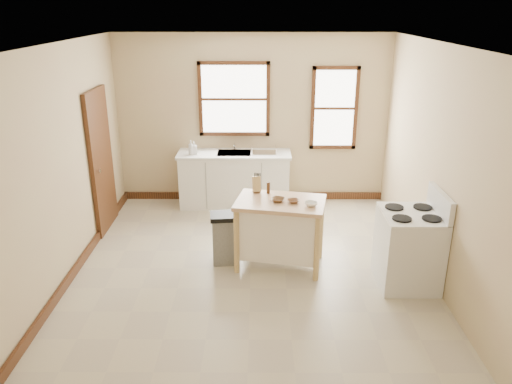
% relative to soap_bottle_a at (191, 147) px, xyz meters
% --- Properties ---
extents(floor, '(5.00, 5.00, 0.00)m').
position_rel_soap_bottle_a_xyz_m(floor, '(0.99, -2.10, -1.04)').
color(floor, '#AEA28A').
rests_on(floor, ground).
extents(ceiling, '(5.00, 5.00, 0.00)m').
position_rel_soap_bottle_a_xyz_m(ceiling, '(0.99, -2.10, 1.76)').
color(ceiling, white).
rests_on(ceiling, ground).
extents(wall_back, '(4.50, 0.04, 2.80)m').
position_rel_soap_bottle_a_xyz_m(wall_back, '(0.99, 0.40, 0.36)').
color(wall_back, tan).
rests_on(wall_back, ground).
extents(wall_left, '(0.04, 5.00, 2.80)m').
position_rel_soap_bottle_a_xyz_m(wall_left, '(-1.26, -2.10, 0.36)').
color(wall_left, tan).
rests_on(wall_left, ground).
extents(wall_right, '(0.04, 5.00, 2.80)m').
position_rel_soap_bottle_a_xyz_m(wall_right, '(3.24, -2.10, 0.36)').
color(wall_right, tan).
rests_on(wall_right, ground).
extents(window_main, '(1.17, 0.06, 1.22)m').
position_rel_soap_bottle_a_xyz_m(window_main, '(0.69, 0.38, 0.71)').
color(window_main, black).
rests_on(window_main, wall_back).
extents(window_side, '(0.77, 0.06, 1.37)m').
position_rel_soap_bottle_a_xyz_m(window_side, '(2.34, 0.38, 0.56)').
color(window_side, black).
rests_on(window_side, wall_back).
extents(door_left, '(0.06, 0.90, 2.10)m').
position_rel_soap_bottle_a_xyz_m(door_left, '(-1.22, -0.80, 0.01)').
color(door_left, black).
rests_on(door_left, ground).
extents(baseboard_back, '(4.50, 0.04, 0.12)m').
position_rel_soap_bottle_a_xyz_m(baseboard_back, '(0.99, 0.37, -0.98)').
color(baseboard_back, black).
rests_on(baseboard_back, ground).
extents(baseboard_left, '(0.04, 5.00, 0.12)m').
position_rel_soap_bottle_a_xyz_m(baseboard_left, '(-1.23, -2.10, -0.98)').
color(baseboard_left, black).
rests_on(baseboard_left, ground).
extents(sink_counter, '(1.86, 0.62, 0.92)m').
position_rel_soap_bottle_a_xyz_m(sink_counter, '(0.69, 0.10, -0.58)').
color(sink_counter, silver).
rests_on(sink_counter, ground).
extents(faucet, '(0.03, 0.03, 0.22)m').
position_rel_soap_bottle_a_xyz_m(faucet, '(0.69, 0.28, -0.01)').
color(faucet, silver).
rests_on(faucet, sink_counter).
extents(soap_bottle_a, '(0.12, 0.12, 0.23)m').
position_rel_soap_bottle_a_xyz_m(soap_bottle_a, '(0.00, 0.00, 0.00)').
color(soap_bottle_a, '#B2B2B2').
rests_on(soap_bottle_a, sink_counter).
extents(soap_bottle_b, '(0.11, 0.11, 0.21)m').
position_rel_soap_bottle_a_xyz_m(soap_bottle_b, '(0.05, 0.02, -0.01)').
color(soap_bottle_b, '#B2B2B2').
rests_on(soap_bottle_b, sink_counter).
extents(dish_rack, '(0.46, 0.39, 0.10)m').
position_rel_soap_bottle_a_xyz_m(dish_rack, '(1.19, 0.07, -0.07)').
color(dish_rack, silver).
rests_on(dish_rack, sink_counter).
extents(kitchen_island, '(1.22, 0.90, 0.90)m').
position_rel_soap_bottle_a_xyz_m(kitchen_island, '(1.37, -1.99, -0.59)').
color(kitchen_island, tan).
rests_on(kitchen_island, ground).
extents(knife_block, '(0.12, 0.12, 0.20)m').
position_rel_soap_bottle_a_xyz_m(knife_block, '(1.07, -1.68, -0.03)').
color(knife_block, tan).
rests_on(knife_block, kitchen_island).
extents(pepper_grinder, '(0.05, 0.05, 0.15)m').
position_rel_soap_bottle_a_xyz_m(pepper_grinder, '(1.22, -1.73, -0.06)').
color(pepper_grinder, '#402511').
rests_on(pepper_grinder, kitchen_island).
extents(bowl_a, '(0.21, 0.21, 0.04)m').
position_rel_soap_bottle_a_xyz_m(bowl_a, '(1.34, -2.01, -0.11)').
color(bowl_a, brown).
rests_on(bowl_a, kitchen_island).
extents(bowl_b, '(0.19, 0.19, 0.04)m').
position_rel_soap_bottle_a_xyz_m(bowl_b, '(1.53, -2.05, -0.12)').
color(bowl_b, brown).
rests_on(bowl_b, kitchen_island).
extents(bowl_c, '(0.18, 0.18, 0.05)m').
position_rel_soap_bottle_a_xyz_m(bowl_c, '(1.74, -2.16, -0.11)').
color(bowl_c, white).
rests_on(bowl_c, kitchen_island).
extents(trash_bin, '(0.38, 0.33, 0.69)m').
position_rel_soap_bottle_a_xyz_m(trash_bin, '(0.65, -1.92, -0.69)').
color(trash_bin, gray).
rests_on(trash_bin, ground).
extents(gas_stove, '(0.74, 0.75, 1.19)m').
position_rel_soap_bottle_a_xyz_m(gas_stove, '(2.89, -2.43, -0.44)').
color(gas_stove, silver).
rests_on(gas_stove, ground).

